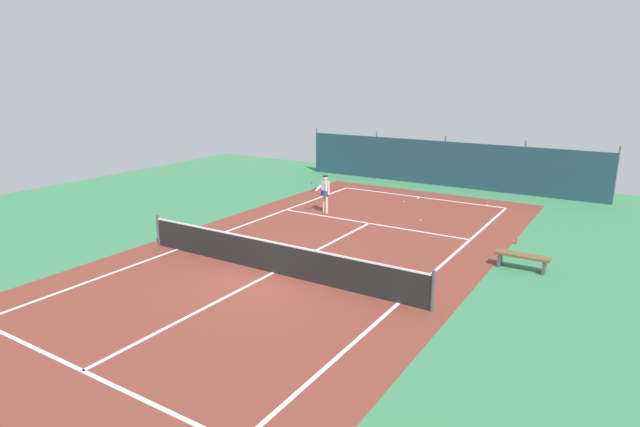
{
  "coord_description": "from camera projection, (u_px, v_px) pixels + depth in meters",
  "views": [
    {
      "loc": [
        9.03,
        -11.77,
        5.8
      ],
      "look_at": [
        -0.72,
        3.82,
        0.9
      ],
      "focal_mm": 29.22,
      "sensor_mm": 36.0,
      "label": 1
    }
  ],
  "objects": [
    {
      "name": "ground_plane",
      "position": [
        273.0,
        273.0,
        15.76
      ],
      "size": [
        36.0,
        36.0,
        0.0
      ],
      "primitive_type": "plane",
      "color": "#387A4C"
    },
    {
      "name": "court_surface",
      "position": [
        273.0,
        273.0,
        15.76
      ],
      "size": [
        11.02,
        26.6,
        0.01
      ],
      "color": "brown",
      "rests_on": "ground"
    },
    {
      "name": "tennis_net",
      "position": [
        273.0,
        257.0,
        15.63
      ],
      "size": [
        10.12,
        0.1,
        1.1
      ],
      "color": "black",
      "rests_on": "ground"
    },
    {
      "name": "back_fence",
      "position": [
        446.0,
        172.0,
        28.45
      ],
      "size": [
        16.3,
        0.98,
        2.7
      ],
      "color": "#1E3D4C",
      "rests_on": "ground"
    },
    {
      "name": "tennis_player",
      "position": [
        325.0,
        191.0,
        22.44
      ],
      "size": [
        0.84,
        0.65,
        1.64
      ],
      "rotation": [
        0.0,
        0.0,
        2.75
      ],
      "color": "beige",
      "rests_on": "ground"
    },
    {
      "name": "tennis_ball_near_player",
      "position": [
        404.0,
        202.0,
        24.46
      ],
      "size": [
        0.07,
        0.07,
        0.07
      ],
      "primitive_type": "sphere",
      "color": "#CCDB33",
      "rests_on": "ground"
    },
    {
      "name": "tennis_ball_midcourt",
      "position": [
        487.0,
        205.0,
        23.88
      ],
      "size": [
        0.07,
        0.07,
        0.07
      ],
      "primitive_type": "sphere",
      "color": "#CCDB33",
      "rests_on": "ground"
    },
    {
      "name": "tennis_ball_by_sideline",
      "position": [
        421.0,
        220.0,
        21.36
      ],
      "size": [
        0.07,
        0.07,
        0.07
      ],
      "primitive_type": "sphere",
      "color": "#CCDB33",
      "rests_on": "ground"
    },
    {
      "name": "parked_car",
      "position": [
        429.0,
        160.0,
        31.26
      ],
      "size": [
        2.37,
        4.37,
        1.68
      ],
      "rotation": [
        0.0,
        0.0,
        0.11
      ],
      "color": "maroon",
      "rests_on": "ground"
    },
    {
      "name": "courtside_bench",
      "position": [
        522.0,
        258.0,
        15.95
      ],
      "size": [
        1.6,
        0.4,
        0.49
      ],
      "color": "brown",
      "rests_on": "ground"
    },
    {
      "name": "water_bottle",
      "position": [
        517.0,
        241.0,
        18.41
      ],
      "size": [
        0.08,
        0.08,
        0.24
      ],
      "primitive_type": "cylinder",
      "color": "#D84C38",
      "rests_on": "ground"
    }
  ]
}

